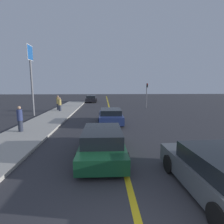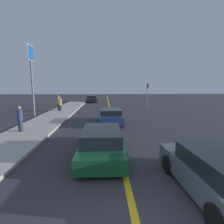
% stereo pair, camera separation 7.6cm
% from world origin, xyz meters
% --- Properties ---
extents(road_center_line, '(0.20, 60.00, 0.01)m').
position_xyz_m(road_center_line, '(0.00, 18.00, 0.00)').
color(road_center_line, gold).
rests_on(road_center_line, ground_plane).
extents(sidewalk_left, '(3.07, 30.73, 0.16)m').
position_xyz_m(sidewalk_left, '(-5.68, 15.36, 0.08)').
color(sidewalk_left, '#ADA89E').
rests_on(sidewalk_left, ground_plane).
extents(car_near_right_lane, '(2.14, 4.29, 1.30)m').
position_xyz_m(car_near_right_lane, '(2.53, 2.25, 0.63)').
color(car_near_right_lane, '#4C5156').
rests_on(car_near_right_lane, ground_plane).
extents(car_ahead_center, '(1.97, 4.57, 1.26)m').
position_xyz_m(car_ahead_center, '(-0.85, 5.22, 0.61)').
color(car_ahead_center, '#144728').
rests_on(car_ahead_center, ground_plane).
extents(car_far_distant, '(2.00, 4.03, 1.21)m').
position_xyz_m(car_far_distant, '(-0.21, 11.93, 0.61)').
color(car_far_distant, navy).
rests_on(car_far_distant, ground_plane).
extents(car_parked_left_lot, '(1.94, 4.43, 1.26)m').
position_xyz_m(car_parked_left_lot, '(-3.10, 30.54, 0.62)').
color(car_parked_left_lot, black).
rests_on(car_parked_left_lot, ground_plane).
extents(pedestrian_near_curb, '(0.34, 0.34, 1.66)m').
position_xyz_m(pedestrian_near_curb, '(-6.18, 9.04, 0.99)').
color(pedestrian_near_curb, '#282D3D').
rests_on(pedestrian_near_curb, sidewalk_left).
extents(pedestrian_mid_group, '(0.38, 0.38, 1.58)m').
position_xyz_m(pedestrian_mid_group, '(-5.92, 18.31, 0.94)').
color(pedestrian_mid_group, '#282D3D').
rests_on(pedestrian_mid_group, sidewalk_left).
extents(pedestrian_far_standing, '(0.37, 0.37, 1.74)m').
position_xyz_m(pedestrian_far_standing, '(-6.33, 19.16, 1.03)').
color(pedestrian_far_standing, '#282D3D').
rests_on(pedestrian_far_standing, sidewalk_left).
extents(traffic_light, '(0.18, 0.40, 3.37)m').
position_xyz_m(traffic_light, '(5.16, 21.60, 2.11)').
color(traffic_light, slate).
rests_on(traffic_light, ground_plane).
extents(roadside_sign, '(0.20, 1.32, 7.05)m').
position_xyz_m(roadside_sign, '(-8.03, 15.97, 4.97)').
color(roadside_sign, slate).
rests_on(roadside_sign, ground_plane).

